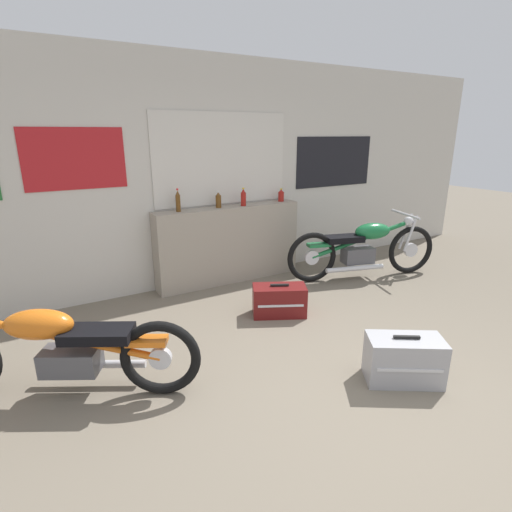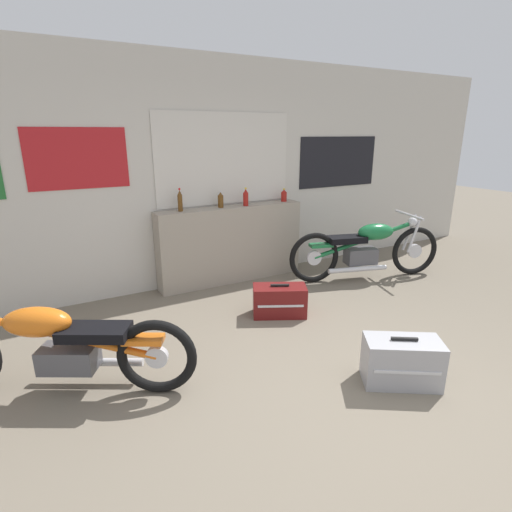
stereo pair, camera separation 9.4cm
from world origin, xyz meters
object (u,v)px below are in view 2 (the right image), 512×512
object	(u,v)px
bottle_leftmost	(180,201)
bottle_left_center	(221,200)
bottle_center	(246,198)
motorcycle_orange	(58,346)
hard_case_silver	(402,362)
hard_case_darkred	(279,301)
bottle_right_center	(284,196)
motorcycle_green	(366,248)

from	to	relation	value
bottle_leftmost	bottle_left_center	bearing A→B (deg)	-0.57
bottle_center	motorcycle_orange	size ratio (longest dim) A/B	0.13
hard_case_silver	hard_case_darkred	xyz separation A→B (m)	(-0.18, 1.51, -0.02)
bottle_right_center	hard_case_silver	distance (m)	2.94
bottle_center	hard_case_darkred	distance (m)	1.52
motorcycle_orange	bottle_center	bearing A→B (deg)	32.47
hard_case_silver	bottle_left_center	bearing A→B (deg)	96.34
bottle_left_center	motorcycle_green	world-z (taller)	bottle_left_center
motorcycle_green	hard_case_silver	size ratio (longest dim) A/B	3.19
bottle_left_center	motorcycle_orange	distance (m)	2.65
bottle_right_center	bottle_leftmost	bearing A→B (deg)	-179.91
motorcycle_green	hard_case_darkred	bearing A→B (deg)	-165.72
bottle_center	bottle_right_center	world-z (taller)	bottle_center
bottle_leftmost	bottle_center	bearing A→B (deg)	-3.05
bottle_left_center	hard_case_darkred	world-z (taller)	bottle_left_center
bottle_leftmost	bottle_center	size ratio (longest dim) A/B	1.19
hard_case_silver	bottle_right_center	bearing A→B (deg)	76.72
bottle_center	motorcycle_orange	distance (m)	2.90
bottle_left_center	hard_case_darkred	size ratio (longest dim) A/B	0.33
bottle_right_center	bottle_center	bearing A→B (deg)	-175.53
bottle_leftmost	hard_case_darkred	xyz separation A→B (m)	(0.65, -1.22, -0.96)
bottle_left_center	hard_case_darkred	distance (m)	1.54
bottle_right_center	motorcycle_orange	bearing A→B (deg)	-152.45
hard_case_darkred	motorcycle_green	bearing A→B (deg)	14.28
bottle_center	hard_case_darkred	size ratio (longest dim) A/B	0.37
bottle_right_center	hard_case_silver	size ratio (longest dim) A/B	0.27
bottle_left_center	motorcycle_green	xyz separation A→B (m)	(1.75, -0.80, -0.67)
bottle_left_center	motorcycle_green	size ratio (longest dim) A/B	0.10
hard_case_silver	hard_case_darkred	bearing A→B (deg)	96.87
bottle_right_center	hard_case_silver	world-z (taller)	bottle_right_center
bottle_center	hard_case_darkred	bearing A→B (deg)	-100.24
motorcycle_green	bottle_center	bearing A→B (deg)	151.59
bottle_left_center	bottle_right_center	distance (m)	0.95
motorcycle_green	hard_case_darkred	world-z (taller)	motorcycle_green
bottle_leftmost	hard_case_darkred	distance (m)	1.68
bottle_leftmost	hard_case_silver	world-z (taller)	bottle_leftmost
bottle_leftmost	bottle_right_center	xyz separation A→B (m)	(1.47, 0.00, -0.04)
bottle_left_center	bottle_center	xyz separation A→B (m)	(0.33, -0.04, 0.01)
bottle_right_center	motorcycle_orange	xyz separation A→B (m)	(-2.99, -1.56, -0.68)
motorcycle_green	bottle_leftmost	bearing A→B (deg)	160.37
motorcycle_orange	hard_case_silver	world-z (taller)	motorcycle_orange
bottle_left_center	motorcycle_orange	world-z (taller)	bottle_left_center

